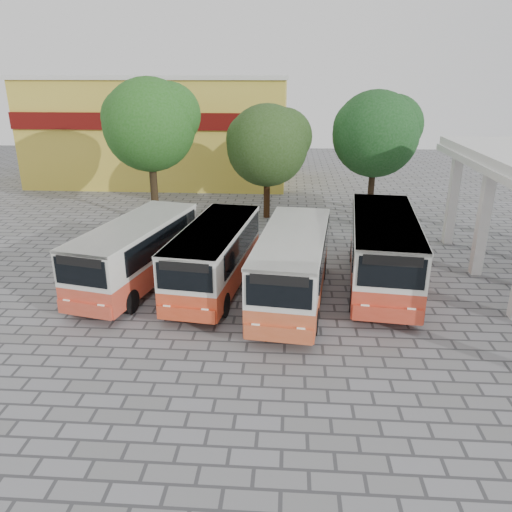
# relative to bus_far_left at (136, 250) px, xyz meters

# --- Properties ---
(ground) EXTENTS (90.00, 90.00, 0.00)m
(ground) POSITION_rel_bus_far_left_xyz_m (6.88, -3.84, -1.57)
(ground) COLOR gray
(ground) RESTS_ON ground
(shophouse_block) EXTENTS (20.40, 10.40, 8.30)m
(shophouse_block) POSITION_rel_bus_far_left_xyz_m (-4.12, 22.14, 2.59)
(shophouse_block) COLOR gold
(shophouse_block) RESTS_ON ground
(bus_far_left) EXTENTS (3.90, 7.93, 2.72)m
(bus_far_left) POSITION_rel_bus_far_left_xyz_m (0.00, 0.00, 0.00)
(bus_far_left) COLOR #CA442B
(bus_far_left) RESTS_ON ground
(bus_centre_left) EXTENTS (3.21, 7.67, 2.67)m
(bus_centre_left) POSITION_rel_bus_far_left_xyz_m (3.31, -0.12, -0.03)
(bus_centre_left) COLOR red
(bus_centre_left) RESTS_ON ground
(bus_centre_right) EXTENTS (3.24, 8.02, 2.81)m
(bus_centre_right) POSITION_rel_bus_far_left_xyz_m (6.49, -1.15, 0.05)
(bus_centre_right) COLOR #C6522A
(bus_centre_right) RESTS_ON ground
(bus_far_right) EXTENTS (3.42, 8.52, 2.99)m
(bus_far_right) POSITION_rel_bus_far_left_xyz_m (10.21, 0.62, 0.15)
(bus_far_right) COLOR red
(bus_far_right) RESTS_ON ground
(tree_left) EXTENTS (5.49, 5.23, 8.34)m
(tree_left) POSITION_rel_bus_far_left_xyz_m (-1.59, 9.33, 4.32)
(tree_left) COLOR #362817
(tree_left) RESTS_ON ground
(tree_middle) EXTENTS (5.10, 4.85, 6.85)m
(tree_middle) POSITION_rel_bus_far_left_xyz_m (4.98, 10.95, 3.01)
(tree_middle) COLOR #361F0E
(tree_middle) RESTS_ON ground
(tree_right) EXTENTS (5.36, 5.10, 7.62)m
(tree_right) POSITION_rel_bus_far_left_xyz_m (11.39, 11.56, 3.66)
(tree_right) COLOR #2F2114
(tree_right) RESTS_ON ground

